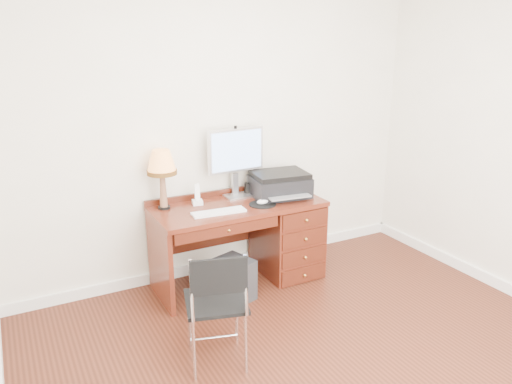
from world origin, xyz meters
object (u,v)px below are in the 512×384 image
chair (219,297)px  equipment_box (232,280)px  phone (197,199)px  monitor (236,154)px  printer (280,184)px  leg_lamp (162,166)px  desk (270,233)px

chair → equipment_box: size_ratio=2.37×
chair → phone: bearing=90.7°
monitor → phone: monitor is taller
monitor → chair: (-0.73, -1.25, -0.63)m
monitor → chair: size_ratio=0.73×
monitor → phone: bearing=-175.4°
printer → leg_lamp: 1.10m
printer → leg_lamp: (-1.05, 0.15, 0.26)m
phone → chair: bearing=-93.3°
monitor → equipment_box: monitor is taller
printer → equipment_box: size_ratio=1.53×
phone → equipment_box: 0.77m
chair → equipment_box: chair is taller
monitor → chair: 1.58m
monitor → equipment_box: bearing=-124.1°
phone → equipment_box: phone is taller
printer → phone: bearing=178.6°
chair → equipment_box: bearing=75.7°
monitor → chair: monitor is taller
monitor → leg_lamp: 0.70m
printer → leg_lamp: bearing=179.3°
desk → leg_lamp: size_ratio=2.94×
leg_lamp → chair: 1.37m
leg_lamp → equipment_box: leg_lamp is taller
phone → desk: bearing=-1.3°
desk → leg_lamp: (-0.93, 0.18, 0.71)m
printer → equipment_box: (-0.64, -0.31, -0.68)m
printer → chair: (-1.08, -1.08, -0.34)m
equipment_box → monitor: bearing=41.6°
desk → chair: 1.42m
desk → equipment_box: (-0.52, -0.28, -0.23)m
leg_lamp → chair: size_ratio=0.60×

